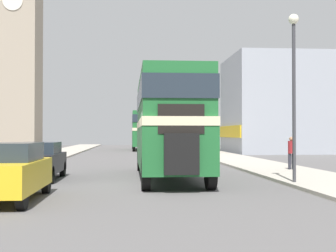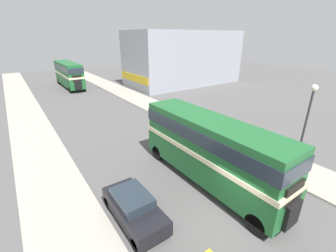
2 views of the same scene
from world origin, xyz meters
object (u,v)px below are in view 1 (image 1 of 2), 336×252
double_decker_bus (168,119)px  car_parked_mid (38,160)px  car_parked_near (6,171)px  street_lamp (294,72)px  pedestrian_walking (291,151)px  bus_distant (143,128)px  church_tower (18,14)px

double_decker_bus → car_parked_mid: size_ratio=2.55×
car_parked_near → street_lamp: size_ratio=0.69×
double_decker_bus → car_parked_near: bearing=-128.8°
car_parked_near → pedestrian_walking: bearing=38.5°
bus_distant → car_parked_mid: bearing=-98.5°
pedestrian_walking → street_lamp: bearing=-108.5°
car_parked_near → street_lamp: street_lamp is taller
car_parked_near → street_lamp: (9.02, 3.01, 3.16)m
bus_distant → street_lamp: 36.56m
street_lamp → double_decker_bus: bearing=143.9°
double_decker_bus → bus_distant: bus_distant is taller
double_decker_bus → car_parked_mid: 5.37m
car_parked_near → car_parked_mid: size_ratio=1.03×
double_decker_bus → pedestrian_walking: double_decker_bus is taller
car_parked_mid → church_tower: 51.76m
church_tower → double_decker_bus: bearing=-70.0°
car_parked_mid → street_lamp: street_lamp is taller
car_parked_near → car_parked_mid: car_parked_near is taller
bus_distant → pedestrian_walking: bearing=-78.6°
car_parked_near → car_parked_mid: 5.81m
car_parked_mid → car_parked_near: bearing=-87.5°
double_decker_bus → church_tower: (-17.05, 46.93, 16.03)m
bus_distant → church_tower: bearing=141.1°
bus_distant → church_tower: size_ratio=0.30×
car_parked_near → church_tower: 57.14m
car_parked_near → car_parked_mid: bearing=92.5°
bus_distant → pedestrian_walking: bus_distant is taller
pedestrian_walking → street_lamp: (-1.90, -5.67, 2.97)m
car_parked_mid → pedestrian_walking: pedestrian_walking is taller
car_parked_mid → street_lamp: (9.27, -2.79, 3.20)m
street_lamp → church_tower: 56.17m
car_parked_mid → church_tower: (-11.94, 47.16, 17.66)m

